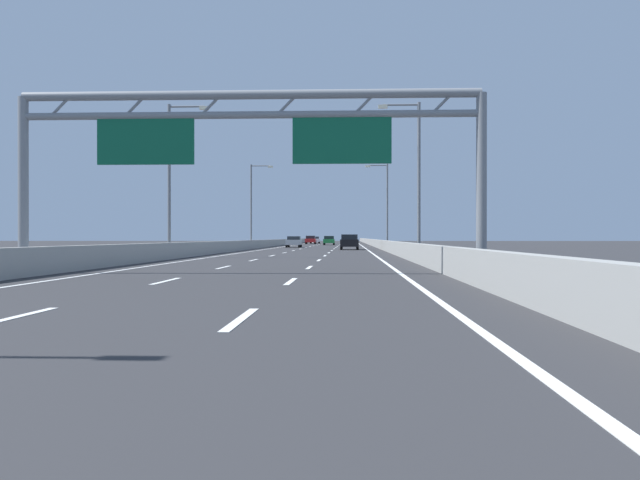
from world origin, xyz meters
TOP-DOWN VIEW (x-y plane):
  - ground_plane at (0.00, 100.00)m, footprint 260.00×260.00m
  - lane_dash_left_1 at (-1.80, 12.50)m, footprint 0.16×3.00m
  - lane_dash_left_2 at (-1.80, 21.50)m, footprint 0.16×3.00m
  - lane_dash_left_3 at (-1.80, 30.50)m, footprint 0.16×3.00m
  - lane_dash_left_4 at (-1.80, 39.50)m, footprint 0.16×3.00m
  - lane_dash_left_5 at (-1.80, 48.50)m, footprint 0.16×3.00m
  - lane_dash_left_6 at (-1.80, 57.50)m, footprint 0.16×3.00m
  - lane_dash_left_7 at (-1.80, 66.50)m, footprint 0.16×3.00m
  - lane_dash_left_8 at (-1.80, 75.50)m, footprint 0.16×3.00m
  - lane_dash_left_9 at (-1.80, 84.50)m, footprint 0.16×3.00m
  - lane_dash_left_10 at (-1.80, 93.50)m, footprint 0.16×3.00m
  - lane_dash_left_11 at (-1.80, 102.50)m, footprint 0.16×3.00m
  - lane_dash_left_12 at (-1.80, 111.50)m, footprint 0.16×3.00m
  - lane_dash_left_13 at (-1.80, 120.50)m, footprint 0.16×3.00m
  - lane_dash_left_14 at (-1.80, 129.50)m, footprint 0.16×3.00m
  - lane_dash_left_15 at (-1.80, 138.50)m, footprint 0.16×3.00m
  - lane_dash_left_16 at (-1.80, 147.50)m, footprint 0.16×3.00m
  - lane_dash_left_17 at (-1.80, 156.50)m, footprint 0.16×3.00m
  - lane_dash_right_1 at (1.80, 12.50)m, footprint 0.16×3.00m
  - lane_dash_right_2 at (1.80, 21.50)m, footprint 0.16×3.00m
  - lane_dash_right_3 at (1.80, 30.50)m, footprint 0.16×3.00m
  - lane_dash_right_4 at (1.80, 39.50)m, footprint 0.16×3.00m
  - lane_dash_right_5 at (1.80, 48.50)m, footprint 0.16×3.00m
  - lane_dash_right_6 at (1.80, 57.50)m, footprint 0.16×3.00m
  - lane_dash_right_7 at (1.80, 66.50)m, footprint 0.16×3.00m
  - lane_dash_right_8 at (1.80, 75.50)m, footprint 0.16×3.00m
  - lane_dash_right_9 at (1.80, 84.50)m, footprint 0.16×3.00m
  - lane_dash_right_10 at (1.80, 93.50)m, footprint 0.16×3.00m
  - lane_dash_right_11 at (1.80, 102.50)m, footprint 0.16×3.00m
  - lane_dash_right_12 at (1.80, 111.50)m, footprint 0.16×3.00m
  - lane_dash_right_13 at (1.80, 120.50)m, footprint 0.16×3.00m
  - lane_dash_right_14 at (1.80, 129.50)m, footprint 0.16×3.00m
  - lane_dash_right_15 at (1.80, 138.50)m, footprint 0.16×3.00m
  - lane_dash_right_16 at (1.80, 147.50)m, footprint 0.16×3.00m
  - lane_dash_right_17 at (1.80, 156.50)m, footprint 0.16×3.00m
  - edge_line_left at (-5.25, 88.00)m, footprint 0.16×176.00m
  - edge_line_right at (5.25, 88.00)m, footprint 0.16×176.00m
  - barrier_left at (-6.90, 110.00)m, footprint 0.45×220.00m
  - barrier_right at (6.90, 110.00)m, footprint 0.45×220.00m
  - sign_gantry at (-0.05, 25.58)m, footprint 16.31×0.36m
  - streetlamp_left_mid at (-7.47, 44.06)m, footprint 2.58×0.28m
  - streetlamp_right_mid at (7.47, 44.06)m, footprint 2.58×0.28m
  - streetlamp_left_far at (-7.47, 79.41)m, footprint 2.58×0.28m
  - streetlamp_right_far at (7.47, 79.41)m, footprint 2.58×0.28m
  - green_car at (0.15, 112.78)m, footprint 1.77×4.54m
  - black_car at (3.45, 71.37)m, footprint 1.83×4.49m
  - red_car at (-3.71, 128.23)m, footprint 1.88×4.28m
  - white_car at (-3.49, 139.34)m, footprint 1.87×4.29m
  - silver_car at (-3.39, 86.21)m, footprint 1.74×4.11m

SIDE VIEW (x-z plane):
  - ground_plane at x=0.00m, z-range 0.00..0.00m
  - lane_dash_left_1 at x=-1.80m, z-range 0.00..0.01m
  - lane_dash_left_2 at x=-1.80m, z-range 0.00..0.01m
  - lane_dash_left_3 at x=-1.80m, z-range 0.00..0.01m
  - lane_dash_left_4 at x=-1.80m, z-range 0.00..0.01m
  - lane_dash_left_5 at x=-1.80m, z-range 0.00..0.01m
  - lane_dash_left_6 at x=-1.80m, z-range 0.00..0.01m
  - lane_dash_left_7 at x=-1.80m, z-range 0.00..0.01m
  - lane_dash_left_8 at x=-1.80m, z-range 0.00..0.01m
  - lane_dash_left_9 at x=-1.80m, z-range 0.00..0.01m
  - lane_dash_left_10 at x=-1.80m, z-range 0.00..0.01m
  - lane_dash_left_11 at x=-1.80m, z-range 0.00..0.01m
  - lane_dash_left_12 at x=-1.80m, z-range 0.00..0.01m
  - lane_dash_left_13 at x=-1.80m, z-range 0.00..0.01m
  - lane_dash_left_14 at x=-1.80m, z-range 0.00..0.01m
  - lane_dash_left_15 at x=-1.80m, z-range 0.00..0.01m
  - lane_dash_left_16 at x=-1.80m, z-range 0.00..0.01m
  - lane_dash_left_17 at x=-1.80m, z-range 0.00..0.01m
  - lane_dash_right_1 at x=1.80m, z-range 0.00..0.01m
  - lane_dash_right_2 at x=1.80m, z-range 0.00..0.01m
  - lane_dash_right_3 at x=1.80m, z-range 0.00..0.01m
  - lane_dash_right_4 at x=1.80m, z-range 0.00..0.01m
  - lane_dash_right_5 at x=1.80m, z-range 0.00..0.01m
  - lane_dash_right_6 at x=1.80m, z-range 0.00..0.01m
  - lane_dash_right_7 at x=1.80m, z-range 0.00..0.01m
  - lane_dash_right_8 at x=1.80m, z-range 0.00..0.01m
  - lane_dash_right_9 at x=1.80m, z-range 0.00..0.01m
  - lane_dash_right_10 at x=1.80m, z-range 0.00..0.01m
  - lane_dash_right_11 at x=1.80m, z-range 0.00..0.01m
  - lane_dash_right_12 at x=1.80m, z-range 0.00..0.01m
  - lane_dash_right_13 at x=1.80m, z-range 0.00..0.01m
  - lane_dash_right_14 at x=1.80m, z-range 0.00..0.01m
  - lane_dash_right_15 at x=1.80m, z-range 0.00..0.01m
  - lane_dash_right_16 at x=1.80m, z-range 0.00..0.01m
  - lane_dash_right_17 at x=1.80m, z-range 0.00..0.01m
  - edge_line_left at x=-5.25m, z-range 0.00..0.01m
  - edge_line_right at x=5.25m, z-range 0.00..0.01m
  - barrier_left at x=-6.90m, z-range 0.00..0.95m
  - barrier_right at x=6.90m, z-range 0.00..0.95m
  - silver_car at x=-3.39m, z-range 0.03..1.39m
  - white_car at x=-3.49m, z-range 0.03..1.40m
  - green_car at x=0.15m, z-range 0.03..1.48m
  - red_car at x=-3.71m, z-range 0.02..1.54m
  - black_car at x=3.45m, z-range 0.01..1.55m
  - sign_gantry at x=-0.05m, z-range 1.64..8.00m
  - streetlamp_left_mid at x=-7.47m, z-range 0.65..10.15m
  - streetlamp_right_mid at x=7.47m, z-range 0.65..10.15m
  - streetlamp_left_far at x=-7.47m, z-range 0.65..10.15m
  - streetlamp_right_far at x=7.47m, z-range 0.65..10.15m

